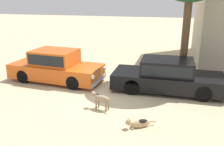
{
  "coord_description": "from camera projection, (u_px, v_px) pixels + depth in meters",
  "views": [
    {
      "loc": [
        2.7,
        -8.75,
        3.89
      ],
      "look_at": [
        0.28,
        0.2,
        0.9
      ],
      "focal_mm": 38.05,
      "sensor_mm": 36.0,
      "label": 1
    }
  ],
  "objects": [
    {
      "name": "ground_plane",
      "position": [
        104.0,
        94.0,
        9.9
      ],
      "size": [
        80.0,
        80.0,
        0.0
      ],
      "primitive_type": "plane",
      "color": "#CCB78E"
    },
    {
      "name": "parked_sedan_nearest",
      "position": [
        56.0,
        66.0,
        11.32
      ],
      "size": [
        4.62,
        2.06,
        1.51
      ],
      "rotation": [
        0.0,
        0.0,
        -0.07
      ],
      "color": "#D15619",
      "rests_on": "ground_plane"
    },
    {
      "name": "parked_sedan_second",
      "position": [
        167.0,
        75.0,
        10.11
      ],
      "size": [
        4.81,
        1.89,
        1.39
      ],
      "rotation": [
        0.0,
        0.0,
        0.02
      ],
      "color": "black",
      "rests_on": "ground_plane"
    },
    {
      "name": "stray_dog_spotted",
      "position": [
        139.0,
        123.0,
        7.34
      ],
      "size": [
        0.95,
        0.61,
        0.36
      ],
      "rotation": [
        0.0,
        0.0,
        3.68
      ],
      "color": "tan",
      "rests_on": "ground_plane"
    },
    {
      "name": "stray_dog_tan",
      "position": [
        101.0,
        98.0,
        8.48
      ],
      "size": [
        1.02,
        0.38,
        0.66
      ],
      "rotation": [
        0.0,
        0.0,
        2.9
      ],
      "color": "#997F60",
      "rests_on": "ground_plane"
    },
    {
      "name": "stray_cat",
      "position": [
        101.0,
        96.0,
        9.51
      ],
      "size": [
        0.49,
        0.42,
        0.16
      ],
      "rotation": [
        0.0,
        0.0,
        2.63
      ],
      "color": "#2D2B28",
      "rests_on": "ground_plane"
    }
  ]
}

